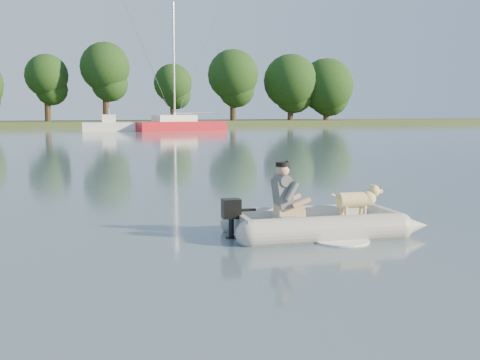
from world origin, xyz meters
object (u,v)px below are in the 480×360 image
object	(u,v)px
dog	(354,203)
motorboat	(111,120)
dinghy	(321,201)
man	(284,191)
sailboat	(179,125)

from	to	relation	value
dog	motorboat	bearing A→B (deg)	92.42
dinghy	man	xyz separation A→B (m)	(-0.60, 0.09, 0.17)
sailboat	dinghy	bearing A→B (deg)	-113.40
sailboat	man	bearing A→B (deg)	-114.16
motorboat	sailboat	size ratio (longest dim) A/B	0.44
motorboat	sailboat	distance (m)	6.01
dinghy	sailboat	xyz separation A→B (m)	(7.75, 45.10, -0.00)
dog	motorboat	xyz separation A→B (m)	(1.20, 45.47, 0.53)
dinghy	dog	distance (m)	0.57
man	dog	size ratio (longest dim) A/B	1.16
dog	motorboat	distance (m)	45.49
man	sailboat	size ratio (longest dim) A/B	0.08
dinghy	man	bearing A→B (deg)	175.76
motorboat	dinghy	bearing A→B (deg)	-86.27
man	dog	xyz separation A→B (m)	(1.17, -0.08, -0.22)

